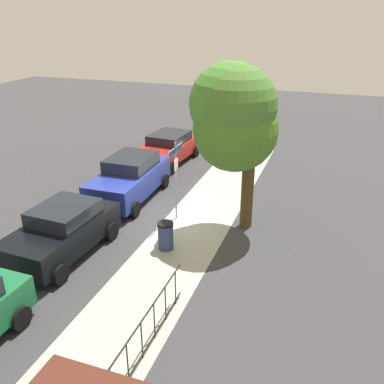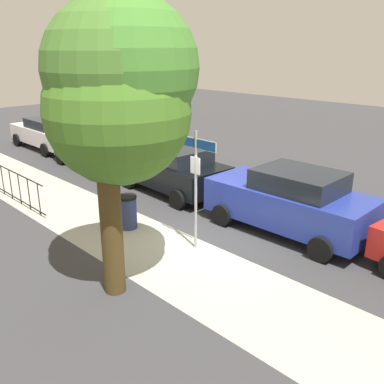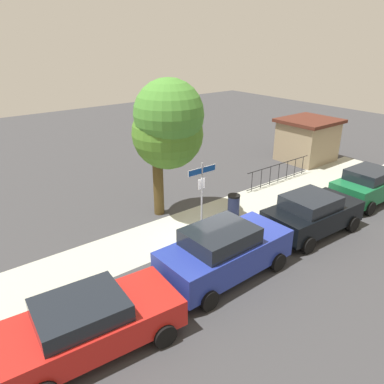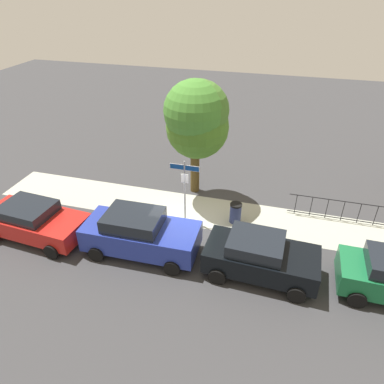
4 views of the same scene
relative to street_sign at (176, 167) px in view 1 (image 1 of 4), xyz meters
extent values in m
plane|color=#38383A|center=(0.12, -0.40, -2.13)|extent=(60.00, 60.00, 0.00)
cube|color=#A9AC9C|center=(2.12, 0.90, -2.12)|extent=(24.00, 2.60, 0.00)
cylinder|color=#9EA0A5|center=(0.00, 0.00, -0.59)|extent=(0.07, 0.07, 3.08)
cube|color=#144799|center=(0.00, 0.00, 0.64)|extent=(1.29, 0.02, 0.22)
cube|color=white|center=(0.00, 0.00, 0.64)|extent=(1.32, 0.02, 0.25)
cube|color=silver|center=(0.00, 0.02, 0.09)|extent=(0.32, 0.02, 0.42)
cylinder|color=#48381A|center=(-0.26, 2.70, -0.78)|extent=(0.45, 0.45, 2.70)
sphere|color=#45762C|center=(0.04, 2.21, 2.44)|extent=(2.78, 2.78, 2.78)
sphere|color=#44842F|center=(-0.09, 1.99, 2.47)|extent=(2.82, 2.82, 2.82)
sphere|color=#467925|center=(-0.02, 2.21, 1.63)|extent=(2.94, 2.94, 2.94)
cube|color=red|center=(-5.88, -2.83, -1.42)|extent=(4.61, 2.28, 0.77)
cube|color=black|center=(-6.15, -2.81, -0.81)|extent=(2.27, 1.86, 0.46)
cylinder|color=black|center=(-4.29, -1.98, -1.81)|extent=(0.66, 0.27, 0.64)
cylinder|color=black|center=(-4.44, -3.91, -1.81)|extent=(0.66, 0.27, 0.64)
cylinder|color=black|center=(-7.32, -1.74, -1.81)|extent=(0.66, 0.27, 0.64)
cylinder|color=black|center=(-7.47, -3.68, -1.81)|extent=(0.66, 0.27, 0.64)
cube|color=navy|center=(-1.08, -2.57, -1.32)|extent=(4.66, 2.02, 0.98)
cube|color=black|center=(-1.36, -2.57, -0.56)|extent=(2.25, 1.74, 0.54)
cylinder|color=black|center=(0.48, -1.57, -1.81)|extent=(0.64, 0.23, 0.64)
cylinder|color=black|center=(0.51, -3.50, -1.81)|extent=(0.64, 0.23, 0.64)
cylinder|color=black|center=(-2.67, -1.63, -1.81)|extent=(0.64, 0.23, 0.64)
cylinder|color=black|center=(-2.63, -3.56, -1.81)|extent=(0.64, 0.23, 0.64)
cube|color=black|center=(3.72, -2.57, -1.38)|extent=(4.25, 2.11, 0.85)
cube|color=black|center=(3.47, -2.56, -0.71)|extent=(2.07, 1.78, 0.49)
cylinder|color=black|center=(5.18, -1.67, -1.81)|extent=(0.65, 0.25, 0.64)
cylinder|color=black|center=(5.09, -3.60, -1.81)|extent=(0.65, 0.25, 0.64)
cylinder|color=black|center=(2.35, -1.55, -1.81)|extent=(0.65, 0.25, 0.64)
cylinder|color=black|center=(2.26, -3.47, -1.81)|extent=(0.65, 0.25, 0.64)
cylinder|color=black|center=(7.13, -1.46, -1.81)|extent=(0.64, 0.23, 0.64)
cylinder|color=black|center=(7.01, 1.90, -1.08)|extent=(4.90, 0.04, 0.04)
cylinder|color=black|center=(7.01, 1.90, -2.01)|extent=(4.90, 0.04, 0.04)
cylinder|color=black|center=(4.91, 1.90, -1.60)|extent=(0.03, 0.03, 1.05)
cylinder|color=black|center=(5.61, 1.90, -1.60)|extent=(0.03, 0.03, 1.05)
cylinder|color=black|center=(6.31, 1.90, -1.60)|extent=(0.03, 0.03, 1.05)
cylinder|color=black|center=(7.01, 1.90, -1.60)|extent=(0.03, 0.03, 1.05)
cylinder|color=black|center=(7.71, 1.90, -1.60)|extent=(0.03, 0.03, 1.05)
cylinder|color=navy|center=(2.26, 0.50, -1.68)|extent=(0.52, 0.52, 0.90)
cylinder|color=black|center=(2.26, 0.50, -1.19)|extent=(0.55, 0.55, 0.08)
camera|label=1|loc=(13.66, 5.48, 5.38)|focal=39.24mm
camera|label=2|loc=(-7.12, 7.11, 2.88)|focal=39.78mm
camera|label=3|loc=(-8.43, -10.17, 5.40)|focal=34.76mm
camera|label=4|loc=(3.87, -12.80, 7.69)|focal=33.03mm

